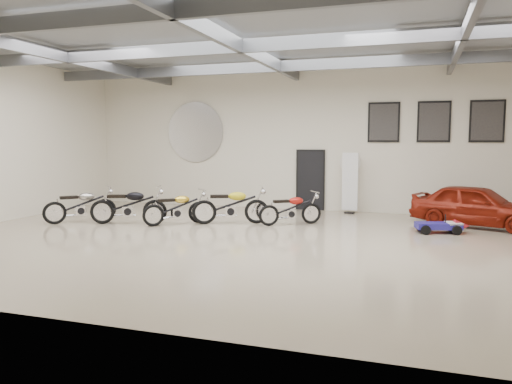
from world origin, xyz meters
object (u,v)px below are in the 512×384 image
(motorcycle_yellow, at_px, (231,205))
(motorcycle_red, at_px, (290,208))
(go_kart, at_px, (443,223))
(motorcycle_silver, at_px, (80,205))
(vintage_car, at_px, (476,206))
(motorcycle_gold, at_px, (176,207))
(motorcycle_black, at_px, (128,205))
(banner_stand, at_px, (350,184))

(motorcycle_yellow, distance_m, motorcycle_red, 1.79)
(go_kart, bearing_deg, motorcycle_silver, 173.86)
(motorcycle_yellow, bearing_deg, motorcycle_silver, 171.60)
(motorcycle_silver, xyz_separation_m, vintage_car, (11.38, 2.96, 0.07))
(motorcycle_gold, relative_size, go_kart, 1.38)
(vintage_car, bearing_deg, motorcycle_silver, 125.00)
(motorcycle_gold, xyz_separation_m, motorcycle_yellow, (1.49, 0.62, 0.06))
(motorcycle_black, distance_m, motorcycle_red, 4.84)
(motorcycle_gold, height_order, motorcycle_yellow, motorcycle_yellow)
(motorcycle_silver, bearing_deg, motorcycle_yellow, -32.16)
(banner_stand, bearing_deg, motorcycle_silver, -141.60)
(motorcycle_silver, relative_size, motorcycle_yellow, 0.94)
(motorcycle_silver, bearing_deg, motorcycle_red, -32.85)
(banner_stand, bearing_deg, motorcycle_yellow, -125.60)
(motorcycle_yellow, relative_size, vintage_car, 0.62)
(motorcycle_black, bearing_deg, motorcycle_silver, 168.86)
(motorcycle_yellow, distance_m, go_kart, 6.01)
(banner_stand, height_order, go_kart, banner_stand)
(banner_stand, relative_size, motorcycle_red, 1.05)
(banner_stand, distance_m, go_kart, 4.14)
(go_kart, bearing_deg, motorcycle_black, 173.87)
(banner_stand, height_order, motorcycle_red, banner_stand)
(motorcycle_silver, relative_size, motorcycle_black, 0.94)
(banner_stand, xyz_separation_m, vintage_car, (3.84, -1.50, -0.39))
(vintage_car, bearing_deg, motorcycle_red, 125.45)
(motorcycle_black, relative_size, vintage_car, 0.62)
(banner_stand, distance_m, motorcycle_yellow, 4.53)
(go_kart, bearing_deg, banner_stand, 120.31)
(motorcycle_black, height_order, motorcycle_red, motorcycle_black)
(motorcycle_gold, bearing_deg, vintage_car, -29.80)
(motorcycle_red, bearing_deg, go_kart, -35.10)
(banner_stand, height_order, motorcycle_yellow, banner_stand)
(motorcycle_black, relative_size, motorcycle_gold, 1.12)
(motorcycle_silver, xyz_separation_m, motorcycle_red, (6.19, 1.56, -0.05))
(motorcycle_gold, distance_m, motorcycle_red, 3.38)
(motorcycle_silver, xyz_separation_m, go_kart, (10.43, 1.58, -0.29))
(motorcycle_black, height_order, vintage_car, vintage_car)
(motorcycle_silver, distance_m, vintage_car, 11.76)
(motorcycle_red, bearing_deg, banner_stand, 29.58)
(motorcycle_gold, relative_size, vintage_car, 0.55)
(motorcycle_black, relative_size, motorcycle_yellow, 1.00)
(motorcycle_yellow, bearing_deg, banner_stand, 23.30)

